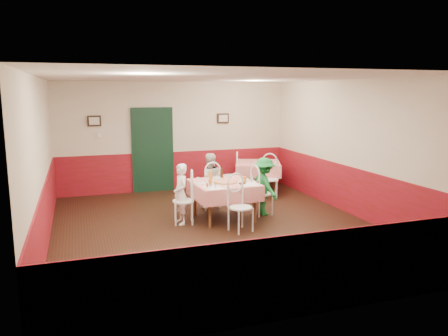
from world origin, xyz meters
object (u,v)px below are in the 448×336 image
object	(u,v)px
wallet	(242,184)
diner_right	(264,186)
chair_right	(262,194)
diner_far	(209,181)
chair_near	(241,208)
pizza	(225,182)
glass_a	(210,183)
diner_left	(181,194)
main_table	(224,201)
chair_left	(183,201)
glass_b	(245,180)
second_table	(258,177)
glass_c	(211,176)
chair_second_a	(230,176)
chair_second_b	(270,180)
beer_bottle	(222,173)
chair_far	(210,189)

from	to	relation	value
wallet	diner_right	distance (m)	0.71
chair_right	diner_far	world-z (taller)	diner_far
chair_near	pizza	size ratio (longest dim) A/B	1.97
wallet	glass_a	bearing A→B (deg)	175.41
chair_near	wallet	bearing A→B (deg)	50.64
pizza	diner_left	size ratio (longest dim) A/B	0.38
pizza	main_table	bearing A→B (deg)	113.36
chair_left	glass_a	world-z (taller)	chair_left
diner_far	diner_right	distance (m)	1.27
pizza	glass_a	size ratio (longest dim) A/B	3.59
glass_a	diner_right	bearing A→B (deg)	13.30
main_table	diner_far	world-z (taller)	diner_far
glass_a	glass_b	xyz separation A→B (m)	(0.75, 0.08, -0.00)
main_table	second_table	distance (m)	2.64
second_table	glass_c	world-z (taller)	glass_c
chair_second_a	diner_left	size ratio (longest dim) A/B	0.76
chair_second_a	diner_right	distance (m)	2.05
pizza	glass_b	distance (m)	0.39
chair_second_a	glass_a	world-z (taller)	chair_second_a
main_table	second_table	bearing A→B (deg)	52.09
main_table	chair_near	world-z (taller)	chair_near
chair_near	chair_second_a	size ratio (longest dim) A/B	1.00
chair_right	diner_right	size ratio (longest dim) A/B	0.74
chair_near	chair_left	bearing A→B (deg)	121.67
main_table	glass_c	world-z (taller)	glass_c
main_table	chair_second_a	bearing A→B (deg)	67.26
chair_second_b	glass_b	world-z (taller)	chair_second_b
chair_right	beer_bottle	xyz separation A→B (m)	(-0.76, 0.37, 0.43)
chair_left	beer_bottle	bearing A→B (deg)	126.42
glass_a	diner_right	distance (m)	1.32
diner_far	chair_left	bearing A→B (deg)	52.73
chair_near	wallet	distance (m)	0.70
main_table	wallet	bearing A→B (deg)	-44.84
diner_left	main_table	bearing A→B (deg)	85.98
wallet	chair_far	bearing A→B (deg)	103.33
chair_right	chair_second_b	bearing A→B (deg)	-38.51
pizza	beer_bottle	bearing A→B (deg)	81.33
chair_second_a	chair_second_b	bearing A→B (deg)	66.14
chair_left	chair_second_a	distance (m)	2.73
diner_far	diner_right	world-z (taller)	diner_far
pizza	beer_bottle	world-z (taller)	beer_bottle
beer_bottle	diner_far	xyz separation A→B (m)	(-0.13, 0.49, -0.26)
wallet	diner_right	bearing A→B (deg)	25.11
wallet	diner_right	size ratio (longest dim) A/B	0.09
chair_right	glass_b	bearing A→B (deg)	106.72
wallet	glass_b	bearing A→B (deg)	45.64
second_table	diner_far	distance (m)	2.06
glass_a	chair_second_a	bearing A→B (deg)	62.14
chair_right	chair_near	world-z (taller)	same
chair_right	chair_far	size ratio (longest dim) A/B	1.00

